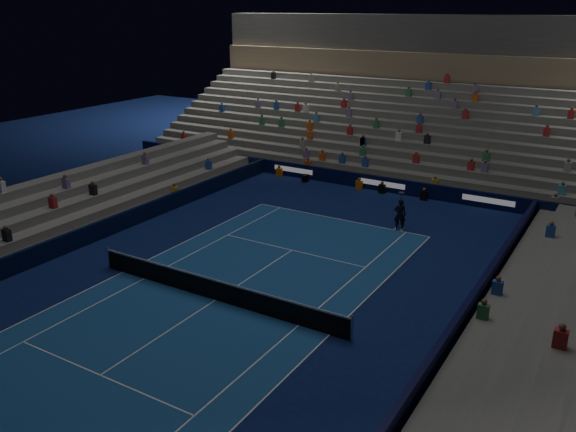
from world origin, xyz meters
The scene contains 11 objects.
ground centered at (0.00, 0.00, 0.00)m, with size 90.00×90.00×0.00m, color #0C1849.
court_surface centered at (0.00, 0.00, 0.01)m, with size 10.97×23.77×0.01m, color navy.
sponsor_barrier_far centered at (0.00, 18.50, 0.50)m, with size 44.00×0.25×1.00m, color black.
sponsor_barrier_east centered at (9.70, 0.00, 0.50)m, with size 0.25×37.00×1.00m, color #080A33.
sponsor_barrier_west centered at (-9.70, 0.00, 0.50)m, with size 0.25×37.00×1.00m, color black.
grandstand_main centered at (0.00, 27.90, 3.38)m, with size 44.00×15.20×11.20m.
grandstand_east centered at (13.17, 0.00, 0.92)m, with size 5.00×37.00×2.50m.
grandstand_west centered at (-13.17, 0.00, 0.92)m, with size 5.00×37.00×2.50m.
tennis_net centered at (0.00, 0.00, 0.50)m, with size 12.90×0.10×1.10m.
tennis_player centered at (3.66, 11.99, 0.92)m, with size 0.67×0.44×1.84m, color black.
broadcast_camera centered at (-5.64, 17.74, 0.27)m, with size 0.44×0.85×0.51m.
Camera 1 is at (14.38, -17.85, 11.89)m, focal length 37.02 mm.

